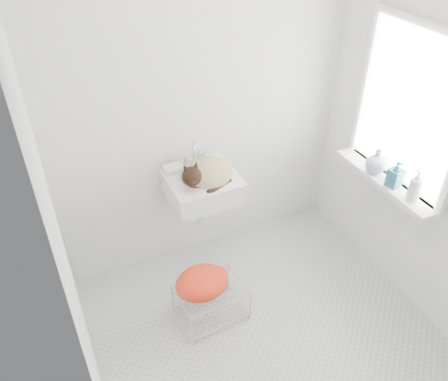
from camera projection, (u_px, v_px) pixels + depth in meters
name	position (u px, v px, depth m)	size (l,w,h in m)	color
floor	(263.00, 330.00, 3.12)	(2.20, 2.00, 0.02)	silver
back_wall	(202.00, 106.00, 3.12)	(2.20, 0.02, 2.50)	white
right_wall	(432.00, 138.00, 2.76)	(0.02, 2.00, 2.50)	white
left_wall	(61.00, 241.00, 2.01)	(0.02, 2.00, 2.50)	white
window_glass	(411.00, 110.00, 2.84)	(0.01, 0.80, 1.00)	white
window_frame	(409.00, 111.00, 2.84)	(0.04, 0.90, 1.10)	white
windowsill	(384.00, 181.00, 3.12)	(0.16, 0.88, 0.04)	white
sink	(203.00, 177.00, 3.13)	(0.49, 0.43, 0.20)	white
faucet	(192.00, 148.00, 3.17)	(0.18, 0.12, 0.18)	silver
cat	(205.00, 173.00, 3.09)	(0.42, 0.35, 0.25)	tan
wire_rack	(211.00, 300.00, 3.14)	(0.45, 0.31, 0.27)	beige
towel	(202.00, 288.00, 3.04)	(0.37, 0.26, 0.15)	#FD3D00
bottle_a	(411.00, 200.00, 2.92)	(0.07, 0.07, 0.19)	white
bottle_b	(392.00, 186.00, 3.04)	(0.08, 0.09, 0.19)	#26677C
bottle_c	(374.00, 172.00, 3.18)	(0.14, 0.14, 0.19)	#A0ACC3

